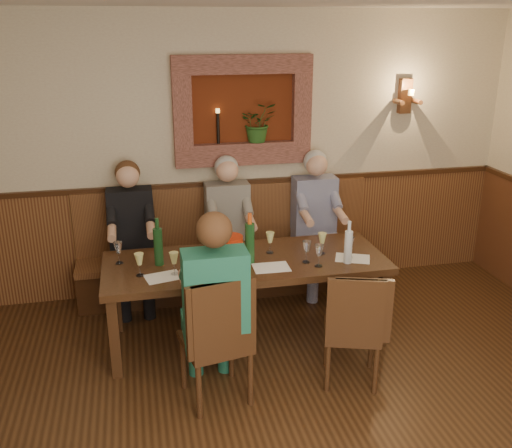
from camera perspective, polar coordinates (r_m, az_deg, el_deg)
The scene contains 32 objects.
room_shell at distance 2.80m, azimuth 6.34°, elevation 3.36°, with size 6.04×6.04×2.82m.
wainscoting at distance 3.40m, azimuth 5.49°, elevation -18.22°, with size 6.02×6.02×1.15m.
wall_niche at distance 5.67m, azimuth -0.88°, elevation 10.80°, with size 1.36×0.30×1.06m.
wall_sconce at distance 6.18m, azimuth 14.74°, elevation 12.19°, with size 0.25×0.20×0.35m.
dining_table at distance 4.90m, azimuth -1.02°, elevation -4.41°, with size 2.40×0.90×0.75m.
bench at distance 5.89m, azimuth -2.82°, elevation -3.87°, with size 3.00×0.45×1.11m.
chair_near_left at distance 4.32m, azimuth -3.95°, elevation -13.65°, with size 0.53×0.53×1.03m.
chair_near_right at distance 4.57m, azimuth 9.46°, elevation -12.25°, with size 0.53×0.53×0.95m.
person_bench_left at distance 5.63m, azimuth -12.18°, elevation -2.46°, with size 0.43×0.53×1.45m.
person_bench_mid at distance 5.69m, azimuth -2.68°, elevation -1.75°, with size 0.43×0.53×1.45m.
person_bench_right at distance 5.90m, azimuth 6.01°, elevation -1.00°, with size 0.44×0.54×1.47m.
person_chair_front at distance 4.19m, azimuth -4.17°, elevation -9.75°, with size 0.45×0.55×1.49m.
spittoon_bucket at distance 4.75m, azimuth -2.60°, elevation -2.64°, with size 0.22×0.22×0.25m, color red.
wine_bottle_green_a at distance 4.76m, azimuth -0.62°, elevation -1.83°, with size 0.10×0.10×0.44m.
wine_bottle_green_b at distance 4.79m, azimuth -9.74°, elevation -2.16°, with size 0.09×0.09×0.41m.
water_bottle at distance 4.82m, azimuth 9.21°, elevation -2.19°, with size 0.07×0.07×0.37m.
tasting_sheet_a at distance 4.61m, azimuth -9.26°, elevation -5.24°, with size 0.28×0.20×0.00m, color white.
tasting_sheet_b at distance 4.73m, azimuth 1.53°, elevation -4.36°, with size 0.30×0.21×0.00m, color white.
tasting_sheet_c at distance 4.97m, azimuth 9.63°, elevation -3.40°, with size 0.29×0.21×0.00m, color white.
tasting_sheet_d at distance 4.57m, azimuth -4.94°, elevation -5.31°, with size 0.30×0.22×0.00m, color white.
wine_glass_0 at distance 4.63m, azimuth -11.56°, elevation -4.00°, with size 0.08×0.08×0.19m, color #D1D57F, non-canonical shape.
wine_glass_1 at distance 4.84m, azimuth -9.67°, elevation -2.84°, with size 0.08×0.08×0.19m, color white, non-canonical shape.
wine_glass_2 at distance 4.61m, azimuth -8.18°, elevation -3.93°, with size 0.08×0.08×0.19m, color #D1D57F, non-canonical shape.
wine_glass_3 at distance 4.84m, azimuth -3.69°, elevation -2.58°, with size 0.08×0.08×0.19m, color white, non-canonical shape.
wine_glass_4 at distance 4.72m, azimuth -1.63°, elevation -3.13°, with size 0.08×0.08×0.19m, color #D1D57F, non-canonical shape.
wine_glass_5 at distance 4.99m, azimuth 1.41°, elevation -1.87°, with size 0.08×0.08×0.19m, color #D1D57F, non-canonical shape.
wine_glass_6 at distance 4.81m, azimuth 5.08°, elevation -2.79°, with size 0.08×0.08×0.19m, color white, non-canonical shape.
wine_glass_7 at distance 5.00m, azimuth 6.61°, elevation -1.95°, with size 0.08×0.08×0.19m, color #D1D57F, non-canonical shape.
wine_glass_8 at distance 4.94m, azimuth 9.37°, elevation -2.35°, with size 0.08×0.08×0.19m, color white, non-canonical shape.
wine_glass_9 at distance 4.56m, azimuth -3.02°, elevation -4.03°, with size 0.08×0.08×0.19m, color #D1D57F, non-canonical shape.
wine_glass_10 at distance 4.90m, azimuth -13.58°, elevation -2.82°, with size 0.08×0.08×0.19m, color white, non-canonical shape.
wine_glass_11 at distance 4.74m, azimuth 6.31°, elevation -3.16°, with size 0.08×0.08×0.19m, color white, non-canonical shape.
Camera 1 is at (-0.87, -2.55, 2.66)m, focal length 40.00 mm.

